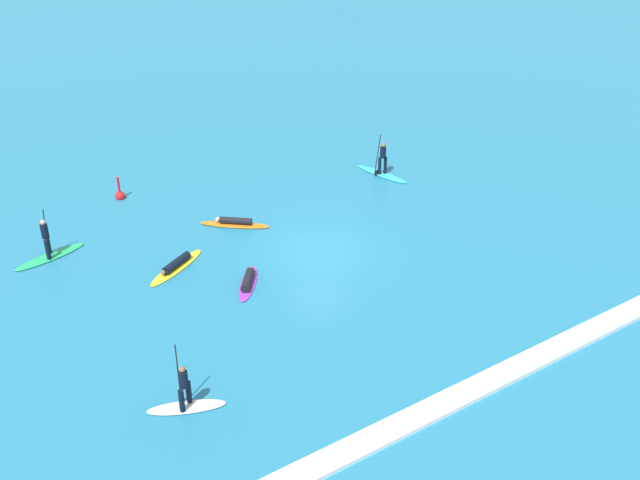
{
  "coord_description": "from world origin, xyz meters",
  "views": [
    {
      "loc": [
        -15.77,
        -24.21,
        17.71
      ],
      "look_at": [
        0.0,
        0.0,
        0.5
      ],
      "focal_mm": 44.07,
      "sensor_mm": 36.0,
      "label": 1
    }
  ],
  "objects": [
    {
      "name": "surfer_on_yellow_board",
      "position": [
        -5.8,
        2.04,
        0.15
      ],
      "size": [
        3.19,
        2.08,
        0.41
      ],
      "rotation": [
        0.0,
        0.0,
        3.62
      ],
      "color": "yellow",
      "rests_on": "ground_plane"
    },
    {
      "name": "marker_buoy",
      "position": [
        -5.49,
        9.3,
        0.17
      ],
      "size": [
        0.49,
        0.49,
        1.26
      ],
      "color": "red",
      "rests_on": "ground_plane"
    },
    {
      "name": "surfer_on_orange_board",
      "position": [
        -2.09,
        3.89,
        0.14
      ],
      "size": [
        2.85,
        2.52,
        0.41
      ],
      "rotation": [
        0.0,
        0.0,
        2.44
      ],
      "color": "orange",
      "rests_on": "ground_plane"
    },
    {
      "name": "surfer_on_teal_board",
      "position": [
        6.69,
        4.44,
        0.47
      ],
      "size": [
        1.37,
        3.15,
        2.24
      ],
      "rotation": [
        0.0,
        0.0,
        1.84
      ],
      "color": "#33C6CC",
      "rests_on": "ground_plane"
    },
    {
      "name": "surfer_on_purple_board",
      "position": [
        -3.88,
        -0.64,
        0.17
      ],
      "size": [
        2.07,
        2.38,
        0.43
      ],
      "rotation": [
        0.0,
        0.0,
        0.9
      ],
      "color": "purple",
      "rests_on": "ground_plane"
    },
    {
      "name": "surfer_on_green_board",
      "position": [
        -9.96,
        5.76,
        0.43
      ],
      "size": [
        3.23,
        1.29,
        2.28
      ],
      "rotation": [
        0.0,
        0.0,
        0.2
      ],
      "color": "#23B266",
      "rests_on": "ground_plane"
    },
    {
      "name": "wave_crest",
      "position": [
        0.0,
        -10.36,
        0.09
      ],
      "size": [
        20.19,
        0.9,
        0.18
      ],
      "primitive_type": "cube",
      "color": "white",
      "rests_on": "ground_plane"
    },
    {
      "name": "surfer_on_white_board",
      "position": [
        -9.0,
        -5.87,
        0.44
      ],
      "size": [
        2.6,
        1.58,
        2.35
      ],
      "rotation": [
        0.0,
        0.0,
        2.74
      ],
      "color": "white",
      "rests_on": "ground_plane"
    },
    {
      "name": "ground_plane",
      "position": [
        0.0,
        0.0,
        0.0
      ],
      "size": [
        120.0,
        120.0,
        0.0
      ],
      "primitive_type": "plane",
      "color": "teal",
      "rests_on": "ground"
    }
  ]
}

